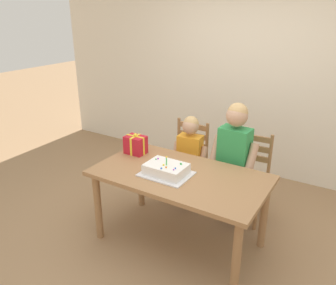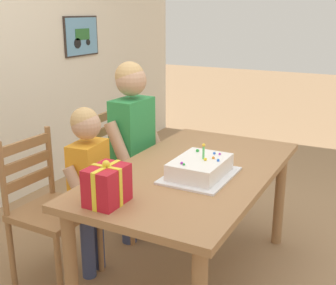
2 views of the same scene
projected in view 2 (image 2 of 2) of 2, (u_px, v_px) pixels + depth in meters
ground_plane at (192, 279)px, 2.75m from camera, size 20.00×20.00×0.00m
dining_table at (193, 184)px, 2.56m from camera, size 1.57×0.87×0.74m
birthday_cake at (200, 168)px, 2.41m from camera, size 0.44×0.34×0.19m
gift_box_red_large at (107, 185)px, 2.06m from camera, size 0.21×0.16×0.22m
chair_left at (49, 208)px, 2.66m from camera, size 0.43×0.43×0.92m
chair_right at (117, 171)px, 3.28m from camera, size 0.44×0.44×0.92m
child_older at (133, 135)px, 3.03m from camera, size 0.48×0.28×1.30m
child_younger at (89, 176)px, 2.64m from camera, size 0.41×0.24×1.09m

